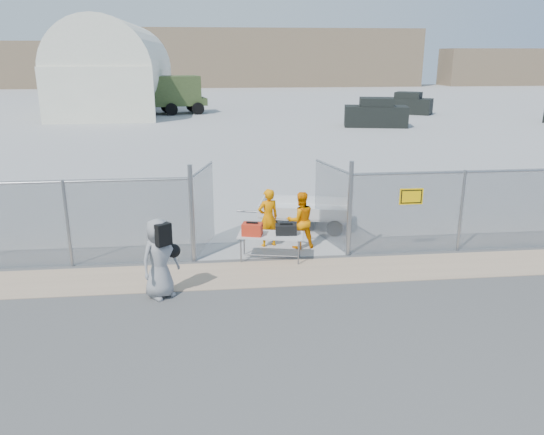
{
  "coord_description": "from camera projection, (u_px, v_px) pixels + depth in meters",
  "views": [
    {
      "loc": [
        -1.39,
        -10.71,
        5.04
      ],
      "look_at": [
        0.0,
        2.0,
        1.1
      ],
      "focal_mm": 35.0,
      "sensor_mm": 36.0,
      "label": 1
    }
  ],
  "objects": [
    {
      "name": "visitor",
      "position": [
        159.0,
        258.0,
        11.29
      ],
      "size": [
        1.02,
        0.98,
        1.76
      ],
      "primitive_type": "imported",
      "rotation": [
        0.0,
        0.0,
        0.68
      ],
      "color": "gray",
      "rests_on": "ground"
    },
    {
      "name": "security_worker_right",
      "position": [
        301.0,
        220.0,
        14.23
      ],
      "size": [
        0.84,
        0.7,
        1.57
      ],
      "primitive_type": "imported",
      "rotation": [
        0.0,
        0.0,
        3.3
      ],
      "color": "#FD8900",
      "rests_on": "ground"
    },
    {
      "name": "black_duffel",
      "position": [
        286.0,
        229.0,
        13.35
      ],
      "size": [
        0.55,
        0.35,
        0.25
      ],
      "primitive_type": "cube",
      "rotation": [
        0.0,
        0.0,
        -0.07
      ],
      "color": "black",
      "rests_on": "folding_table"
    },
    {
      "name": "tarmac_inside",
      "position": [
        228.0,
        108.0,
        51.7
      ],
      "size": [
        160.0,
        80.0,
        0.01
      ],
      "primitive_type": "cube",
      "color": "#A2A2A2",
      "rests_on": "ground"
    },
    {
      "name": "dirt_strip",
      "position": [
        277.0,
        273.0,
        12.75
      ],
      "size": [
        44.0,
        1.6,
        0.01
      ],
      "primitive_type": "cube",
      "color": "tan",
      "rests_on": "ground"
    },
    {
      "name": "distant_hills",
      "position": [
        252.0,
        58.0,
        85.09
      ],
      "size": [
        140.0,
        6.0,
        9.0
      ],
      "primitive_type": null,
      "color": "#7F684F",
      "rests_on": "ground"
    },
    {
      "name": "utility_trailer",
      "position": [
        304.0,
        214.0,
        16.07
      ],
      "size": [
        3.78,
        2.55,
        0.84
      ],
      "primitive_type": null,
      "rotation": [
        0.0,
        0.0,
        -0.24
      ],
      "color": "silver",
      "rests_on": "ground"
    },
    {
      "name": "military_truck",
      "position": [
        166.0,
        95.0,
        46.25
      ],
      "size": [
        7.23,
        4.01,
        3.26
      ],
      "primitive_type": null,
      "rotation": [
        0.0,
        0.0,
        0.23
      ],
      "color": "#3D4F26",
      "rests_on": "ground"
    },
    {
      "name": "parked_vehicle_near",
      "position": [
        376.0,
        113.0,
        38.33
      ],
      "size": [
        4.78,
        2.9,
        2.02
      ],
      "primitive_type": null,
      "rotation": [
        0.0,
        0.0,
        -0.21
      ],
      "color": "black",
      "rests_on": "ground"
    },
    {
      "name": "security_worker_left",
      "position": [
        268.0,
        218.0,
        14.34
      ],
      "size": [
        0.68,
        0.55,
        1.62
      ],
      "primitive_type": "imported",
      "rotation": [
        0.0,
        0.0,
        3.45
      ],
      "color": "#FD8900",
      "rests_on": "ground"
    },
    {
      "name": "folding_table",
      "position": [
        271.0,
        247.0,
        13.5
      ],
      "size": [
        1.74,
        1.0,
        0.69
      ],
      "primitive_type": null,
      "rotation": [
        0.0,
        0.0,
        -0.21
      ],
      "color": "silver",
      "rests_on": "ground"
    },
    {
      "name": "ground",
      "position": [
        282.0,
        291.0,
        11.8
      ],
      "size": [
        160.0,
        160.0,
        0.0
      ],
      "primitive_type": "plane",
      "color": "#404040"
    },
    {
      "name": "quonset_hangar",
      "position": [
        116.0,
        67.0,
        47.59
      ],
      "size": [
        9.0,
        18.0,
        8.0
      ],
      "primitive_type": null,
      "color": "white",
      "rests_on": "ground"
    },
    {
      "name": "orange_bag",
      "position": [
        252.0,
        229.0,
        13.28
      ],
      "size": [
        0.56,
        0.45,
        0.31
      ],
      "primitive_type": "cube",
      "rotation": [
        0.0,
        0.0,
        -0.27
      ],
      "color": "red",
      "rests_on": "folding_table"
    },
    {
      "name": "parked_vehicle_mid",
      "position": [
        408.0,
        103.0,
        46.66
      ],
      "size": [
        4.44,
        3.73,
        1.85
      ],
      "primitive_type": null,
      "rotation": [
        0.0,
        0.0,
        -0.56
      ],
      "color": "black",
      "rests_on": "ground"
    },
    {
      "name": "chain_link_fence",
      "position": [
        272.0,
        217.0,
        13.38
      ],
      "size": [
        40.0,
        0.2,
        2.2
      ],
      "primitive_type": null,
      "color": "gray",
      "rests_on": "ground"
    }
  ]
}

